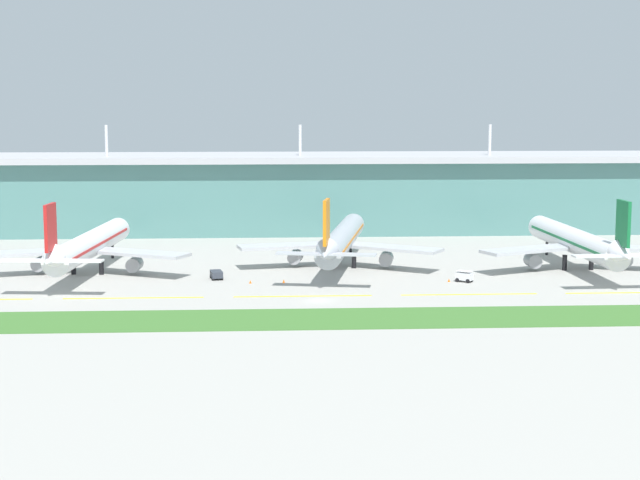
{
  "coord_description": "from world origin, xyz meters",
  "views": [
    {
      "loc": [
        -10.82,
        -199.15,
        39.9
      ],
      "look_at": [
        2.26,
        36.92,
        7.0
      ],
      "focal_mm": 57.65,
      "sensor_mm": 36.0,
      "label": 1
    }
  ],
  "objects": [
    {
      "name": "airliner_far",
      "position": [
        62.2,
        34.48,
        6.45
      ],
      "size": [
        48.76,
        64.38,
        18.9
      ],
      "color": "silver",
      "rests_on": "ground"
    },
    {
      "name": "taxiway_stripe_mid_east",
      "position": [
        31.0,
        4.79,
        0.02
      ],
      "size": [
        28.0,
        0.7,
        0.04
      ],
      "primitive_type": "cube",
      "color": "yellow",
      "rests_on": "ground"
    },
    {
      "name": "ground_plane",
      "position": [
        0.0,
        0.0,
        0.0
      ],
      "size": [
        600.0,
        600.0,
        0.0
      ],
      "primitive_type": "plane",
      "color": "#A8A59E"
    },
    {
      "name": "safety_cone_left_wingtip",
      "position": [
        29.5,
        19.48,
        0.35
      ],
      "size": [
        0.56,
        0.56,
        0.7
      ],
      "primitive_type": "cone",
      "color": "orange",
      "rests_on": "ground"
    },
    {
      "name": "baggage_cart",
      "position": [
        32.77,
        19.04,
        1.26
      ],
      "size": [
        3.97,
        3.6,
        2.48
      ],
      "color": "silver",
      "rests_on": "ground"
    },
    {
      "name": "taxiway_stripe_centre",
      "position": [
        -3.0,
        4.79,
        0.02
      ],
      "size": [
        28.0,
        0.7,
        0.04
      ],
      "primitive_type": "cube",
      "color": "yellow",
      "rests_on": "ground"
    },
    {
      "name": "taxiway_stripe_east",
      "position": [
        65.0,
        4.79,
        0.02
      ],
      "size": [
        28.0,
        0.7,
        0.04
      ],
      "primitive_type": "cube",
      "color": "yellow",
      "rests_on": "ground"
    },
    {
      "name": "grass_verge",
      "position": [
        0.0,
        -16.9,
        0.05
      ],
      "size": [
        300.0,
        18.0,
        0.1
      ],
      "primitive_type": "cube",
      "color": "#3D702D",
      "rests_on": "ground"
    },
    {
      "name": "terminal_building",
      "position": [
        -0.0,
        106.79,
        11.72
      ],
      "size": [
        288.0,
        34.0,
        32.02
      ],
      "color": "slate",
      "rests_on": "ground"
    },
    {
      "name": "airliner_middle",
      "position": [
        7.51,
        40.79,
        6.45
      ],
      "size": [
        47.97,
        66.54,
        18.9
      ],
      "color": "#ADB2BC",
      "rests_on": "ground"
    },
    {
      "name": "safety_cone_nose_front",
      "position": [
        -6.55,
        20.26,
        0.35
      ],
      "size": [
        0.56,
        0.56,
        0.7
      ],
      "primitive_type": "cone",
      "color": "orange",
      "rests_on": "ground"
    },
    {
      "name": "airliner_near",
      "position": [
        -50.74,
        34.82,
        6.45
      ],
      "size": [
        48.58,
        65.62,
        18.9
      ],
      "color": "white",
      "rests_on": "ground"
    },
    {
      "name": "taxiway_stripe_mid_west",
      "position": [
        -37.0,
        4.79,
        0.02
      ],
      "size": [
        28.0,
        0.7,
        0.04
      ],
      "primitive_type": "cube",
      "color": "yellow",
      "rests_on": "ground"
    },
    {
      "name": "pushback_tug",
      "position": [
        -21.34,
        25.66,
        1.1
      ],
      "size": [
        3.18,
        4.76,
        1.85
      ],
      "color": "#333842",
      "rests_on": "ground"
    },
    {
      "name": "safety_cone_right_wingtip",
      "position": [
        -13.8,
        19.96,
        0.35
      ],
      "size": [
        0.56,
        0.56,
        0.7
      ],
      "primitive_type": "cone",
      "color": "orange",
      "rests_on": "ground"
    }
  ]
}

